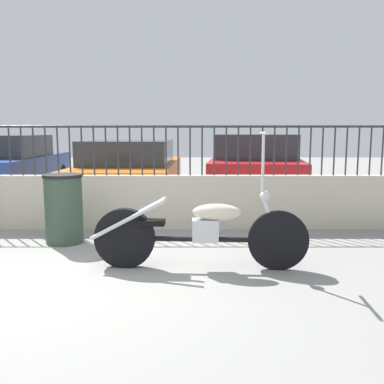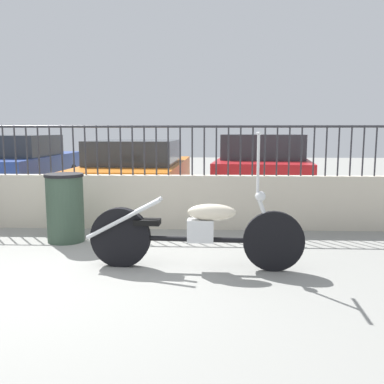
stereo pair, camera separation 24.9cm
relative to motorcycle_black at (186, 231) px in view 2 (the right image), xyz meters
The scene contains 8 objects.
ground_plane 1.49m from the motorcycle_black, 162.60° to the right, with size 40.00×40.00×0.00m, color gray.
low_wall 2.35m from the motorcycle_black, 125.41° to the left, with size 9.35×0.18×0.82m.
fence_railing 2.52m from the motorcycle_black, 125.41° to the left, with size 9.35×0.04×0.75m.
motorcycle_black is the anchor object (origin of this frame).
trash_bin 2.00m from the motorcycle_black, 147.33° to the left, with size 0.51×0.51×0.92m.
car_blue 6.45m from the motorcycle_black, 129.45° to the left, with size 1.84×4.10×1.39m.
car_orange 4.61m from the motorcycle_black, 106.00° to the left, with size 1.96×4.53×1.29m.
car_red 5.01m from the motorcycle_black, 73.96° to the left, with size 2.27×4.32×1.41m.
Camera 2 is at (1.63, -4.06, 1.48)m, focal length 40.00 mm.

